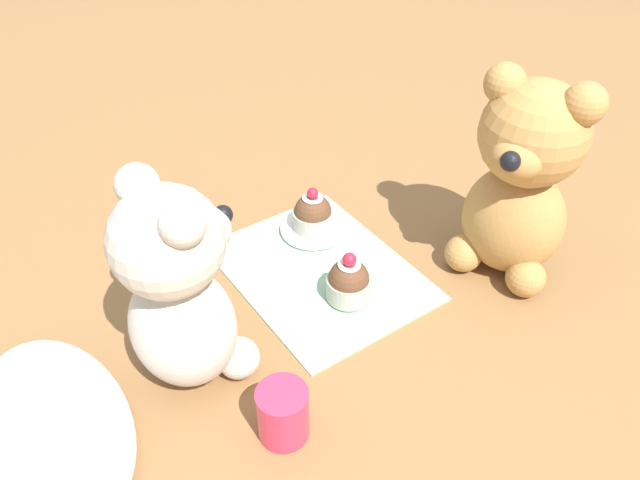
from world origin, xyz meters
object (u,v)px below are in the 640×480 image
object	(u,v)px
teddy_bear_cream	(179,290)
teddy_bear_tan	(522,180)
cupcake_near_cream_bear	(348,282)
juice_glass	(283,413)
saucer_plate	(313,228)
cupcake_near_tan_bear	(313,214)

from	to	relation	value
teddy_bear_cream	teddy_bear_tan	size ratio (longest dim) A/B	0.92
teddy_bear_cream	cupcake_near_cream_bear	size ratio (longest dim) A/B	3.60
cupcake_near_cream_bear	juice_glass	xyz separation A→B (m)	(-0.12, 0.17, 0.00)
teddy_bear_cream	juice_glass	distance (m)	0.16
saucer_plate	juice_glass	bearing A→B (deg)	140.56
teddy_bear_cream	teddy_bear_tan	bearing A→B (deg)	-106.95
saucer_plate	cupcake_near_tan_bear	size ratio (longest dim) A/B	1.40
saucer_plate	cupcake_near_tan_bear	distance (m)	0.03
juice_glass	teddy_bear_cream	bearing A→B (deg)	16.52
saucer_plate	cupcake_near_tan_bear	xyz separation A→B (m)	(0.00, 0.00, 0.03)
cupcake_near_cream_bear	saucer_plate	bearing A→B (deg)	-16.43
teddy_bear_tan	cupcake_near_tan_bear	distance (m)	0.28
saucer_plate	juice_glass	size ratio (longest dim) A/B	1.48
teddy_bear_cream	cupcake_near_cream_bear	xyz separation A→B (m)	(-0.01, -0.21, -0.09)
teddy_bear_tan	cupcake_near_tan_bear	size ratio (longest dim) A/B	4.11
teddy_bear_tan	cupcake_near_cream_bear	size ratio (longest dim) A/B	3.92
cupcake_near_cream_bear	cupcake_near_tan_bear	size ratio (longest dim) A/B	1.05
teddy_bear_cream	cupcake_near_tan_bear	xyz separation A→B (m)	(0.13, -0.25, -0.09)
teddy_bear_tan	juice_glass	xyz separation A→B (m)	(-0.05, 0.38, -0.11)
teddy_bear_cream	cupcake_near_cream_bear	world-z (taller)	teddy_bear_cream
teddy_bear_tan	cupcake_near_cream_bear	world-z (taller)	teddy_bear_tan
teddy_bear_cream	teddy_bear_tan	distance (m)	0.43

